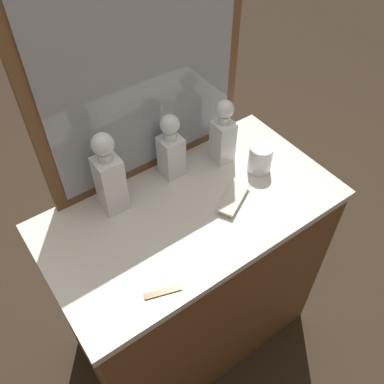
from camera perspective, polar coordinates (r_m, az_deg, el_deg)
ground_plane at (r=2.22m, az=0.00°, el=-18.15°), size 6.00×6.00×0.00m
dresser at (r=1.81m, az=0.00°, el=-11.91°), size 1.03×0.56×0.94m
dresser_mirror at (r=1.34m, az=-6.77°, el=15.93°), size 0.76×0.03×0.79m
crystal_decanter_left at (r=1.37m, az=-11.17°, el=1.68°), size 0.08×0.08×0.31m
crystal_decanter_front at (r=1.48m, az=-2.89°, el=5.56°), size 0.08×0.08×0.26m
crystal_decanter_far_left at (r=1.54m, az=4.24°, el=7.47°), size 0.07×0.07×0.26m
crystal_tumbler_far_left at (r=1.54m, az=9.28°, el=4.40°), size 0.09×0.09×0.11m
silver_brush_far_left at (r=1.44m, az=5.67°, el=-0.95°), size 0.17×0.13×0.02m
tortoiseshell_comb at (r=1.24m, az=-3.98°, el=-13.46°), size 0.11×0.05×0.01m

